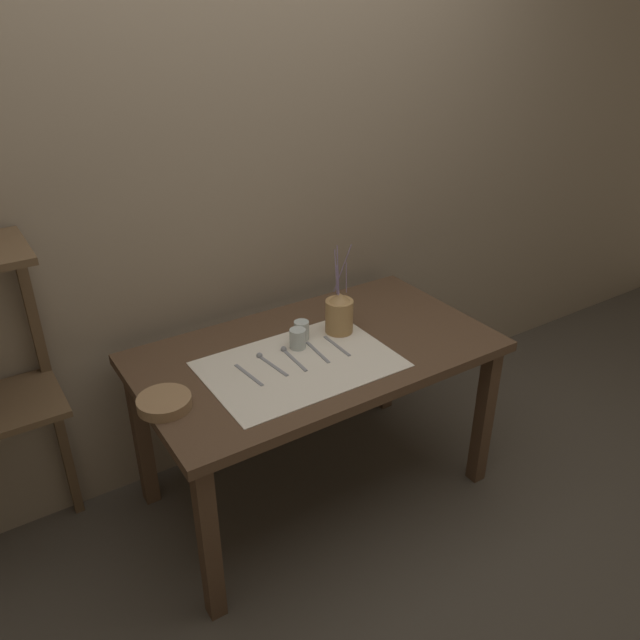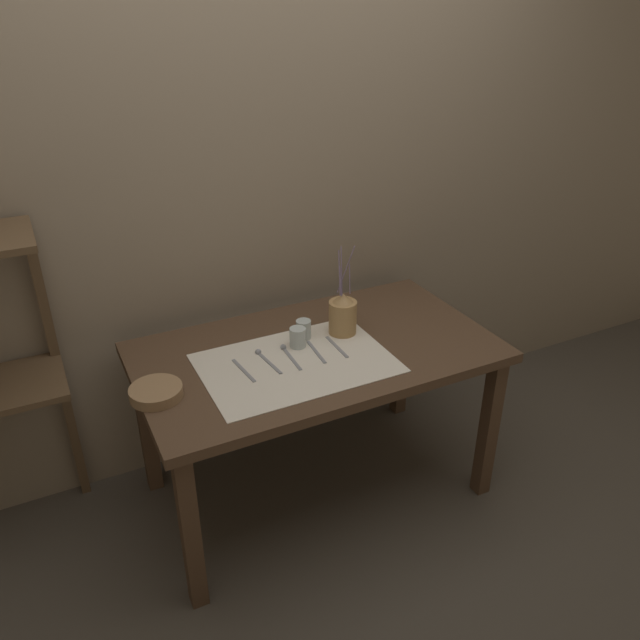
% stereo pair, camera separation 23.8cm
% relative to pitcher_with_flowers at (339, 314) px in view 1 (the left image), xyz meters
% --- Properties ---
extents(ground_plane, '(12.00, 12.00, 0.00)m').
position_rel_pitcher_with_flowers_xyz_m(ground_plane, '(-0.15, -0.06, -0.80)').
color(ground_plane, '#473F35').
extents(stone_wall_back, '(7.00, 0.06, 2.40)m').
position_rel_pitcher_with_flowers_xyz_m(stone_wall_back, '(-0.15, 0.44, 0.40)').
color(stone_wall_back, gray).
rests_on(stone_wall_back, ground_plane).
extents(wooden_table, '(1.39, 0.79, 0.71)m').
position_rel_pitcher_with_flowers_xyz_m(wooden_table, '(-0.15, -0.06, -0.17)').
color(wooden_table, '#4C3523').
rests_on(wooden_table, ground_plane).
extents(linen_cloth, '(0.71, 0.48, 0.00)m').
position_rel_pitcher_with_flowers_xyz_m(linen_cloth, '(-0.27, -0.13, -0.08)').
color(linen_cloth, beige).
rests_on(linen_cloth, wooden_table).
extents(pitcher_with_flowers, '(0.11, 0.11, 0.38)m').
position_rel_pitcher_with_flowers_xyz_m(pitcher_with_flowers, '(0.00, 0.00, 0.00)').
color(pitcher_with_flowers, '#A87F4C').
rests_on(pitcher_with_flowers, wooden_table).
extents(wooden_bowl, '(0.18, 0.18, 0.04)m').
position_rel_pitcher_with_flowers_xyz_m(wooden_bowl, '(-0.79, -0.12, -0.06)').
color(wooden_bowl, '#8E6B47').
rests_on(wooden_bowl, wooden_table).
extents(glass_tumbler_near, '(0.06, 0.06, 0.08)m').
position_rel_pitcher_with_flowers_xyz_m(glass_tumbler_near, '(-0.21, -0.02, -0.04)').
color(glass_tumbler_near, '#B7C1BC').
rests_on(glass_tumbler_near, wooden_table).
extents(glass_tumbler_far, '(0.06, 0.06, 0.07)m').
position_rel_pitcher_with_flowers_xyz_m(glass_tumbler_far, '(-0.16, 0.03, -0.04)').
color(glass_tumbler_far, '#B7C1BC').
rests_on(glass_tumbler_far, wooden_table).
extents(fork_outer, '(0.03, 0.18, 0.00)m').
position_rel_pitcher_with_flowers_xyz_m(fork_outer, '(-0.46, -0.10, -0.08)').
color(fork_outer, gray).
rests_on(fork_outer, wooden_table).
extents(spoon_outer, '(0.04, 0.19, 0.02)m').
position_rel_pitcher_with_flowers_xyz_m(spoon_outer, '(-0.36, -0.04, -0.08)').
color(spoon_outer, gray).
rests_on(spoon_outer, wooden_table).
extents(spoon_inner, '(0.02, 0.19, 0.02)m').
position_rel_pitcher_with_flowers_xyz_m(spoon_inner, '(-0.27, -0.04, -0.08)').
color(spoon_inner, gray).
rests_on(spoon_inner, wooden_table).
extents(knife_center, '(0.02, 0.18, 0.00)m').
position_rel_pitcher_with_flowers_xyz_m(knife_center, '(-0.17, -0.10, -0.08)').
color(knife_center, gray).
rests_on(knife_center, wooden_table).
extents(fork_inner, '(0.01, 0.18, 0.00)m').
position_rel_pitcher_with_flowers_xyz_m(fork_inner, '(-0.08, -0.10, -0.08)').
color(fork_inner, gray).
rests_on(fork_inner, wooden_table).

